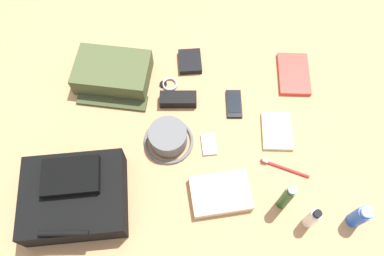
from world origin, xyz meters
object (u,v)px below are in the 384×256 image
object	(u,v)px
notepad	(277,131)
folded_towel	(221,193)
wristwatch	(169,84)
toiletry_pouch	(113,74)
cell_phone	(234,104)
wallet	(190,61)
bucket_hat	(168,138)
backpack	(75,196)
toothpaste_tube	(312,218)
paperback_novel	(294,74)
sunglasses_case	(178,99)
deodorant_spray	(360,216)
toothbrush	(282,167)
media_player	(209,144)
shampoo_bottle	(286,197)

from	to	relation	value
notepad	folded_towel	world-z (taller)	folded_towel
wristwatch	notepad	bearing A→B (deg)	152.66
folded_towel	toiletry_pouch	bearing A→B (deg)	-49.85
toiletry_pouch	cell_phone	distance (m)	0.49
wristwatch	wallet	bearing A→B (deg)	-128.99
bucket_hat	cell_phone	world-z (taller)	bucket_hat
backpack	toothpaste_tube	bearing A→B (deg)	174.05
paperback_novel	folded_towel	bearing A→B (deg)	57.37
cell_phone	sunglasses_case	distance (m)	0.22
toothpaste_tube	wallet	size ratio (longest dim) A/B	1.17
toothpaste_tube	notepad	xyz separation A→B (m)	(0.06, -0.34, -0.05)
deodorant_spray	notepad	size ratio (longest dim) A/B	0.84
backpack	paperback_novel	bearing A→B (deg)	-147.54
toiletry_pouch	toothbrush	size ratio (longest dim) A/B	1.83
toiletry_pouch	toothpaste_tube	distance (m)	0.89
bucket_hat	media_player	distance (m)	0.15
bucket_hat	wallet	size ratio (longest dim) A/B	1.66
backpack	toothbrush	xyz separation A→B (m)	(-0.71, -0.11, -0.05)
wristwatch	cell_phone	bearing A→B (deg)	159.82
backpack	sunglasses_case	xyz separation A→B (m)	(-0.34, -0.39, -0.04)
paperback_novel	folded_towel	size ratio (longest dim) A/B	0.99
toothbrush	bucket_hat	bearing A→B (deg)	-14.64
deodorant_spray	shampoo_bottle	distance (m)	0.24
notepad	bucket_hat	bearing A→B (deg)	7.44
toiletry_pouch	notepad	world-z (taller)	toiletry_pouch
paperback_novel	folded_towel	world-z (taller)	folded_towel
shampoo_bottle	toothpaste_tube	bearing A→B (deg)	141.53
sunglasses_case	backpack	bearing A→B (deg)	49.37
deodorant_spray	toothpaste_tube	size ratio (longest dim) A/B	0.97
wristwatch	paperback_novel	bearing A→B (deg)	-175.27
bucket_hat	deodorant_spray	size ratio (longest dim) A/B	1.46
deodorant_spray	shampoo_bottle	size ratio (longest dim) A/B	0.73
toothbrush	folded_towel	size ratio (longest dim) A/B	0.84
toothpaste_tube	paperback_novel	size ratio (longest dim) A/B	0.65
backpack	media_player	xyz separation A→B (m)	(-0.45, -0.21, -0.05)
cell_phone	wallet	xyz separation A→B (m)	(0.17, -0.20, 0.01)
cell_phone	media_player	xyz separation A→B (m)	(0.10, 0.17, -0.00)
bucket_hat	shampoo_bottle	xyz separation A→B (m)	(-0.39, 0.24, 0.05)
bucket_hat	notepad	bearing A→B (deg)	-174.72
wallet	paperback_novel	bearing A→B (deg)	167.61
wristwatch	folded_towel	world-z (taller)	folded_towel
bucket_hat	notepad	size ratio (longest dim) A/B	1.22
deodorant_spray	cell_phone	size ratio (longest dim) A/B	1.05
toothpaste_tube	sunglasses_case	size ratio (longest dim) A/B	0.92
cell_phone	notepad	world-z (taller)	notepad
toothbrush	toiletry_pouch	bearing A→B (deg)	-31.27
paperback_novel	cell_phone	bearing A→B (deg)	28.52
media_player	notepad	size ratio (longest dim) A/B	0.59
deodorant_spray	wristwatch	bearing A→B (deg)	-40.93
cell_phone	wallet	world-z (taller)	wallet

